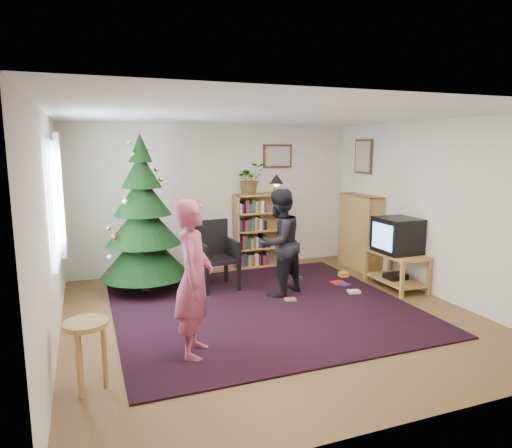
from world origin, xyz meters
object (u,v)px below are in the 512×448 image
object	(u,v)px
picture_back	(278,156)
bookshelf_right	(360,231)
stool	(86,337)
picture_right	(364,157)
potted_plant	(250,179)
armchair	(215,252)
bookshelf_back	(261,229)
person_standing	(194,279)
christmas_tree	(144,227)
table_lamp	(277,180)
tv_stand	(396,267)
person_by_chair	(279,243)
crt_tv	(398,235)

from	to	relation	value
picture_back	bookshelf_right	bearing A→B (deg)	-37.76
picture_back	stool	distance (m)	5.11
picture_right	potted_plant	size ratio (longest dim) A/B	1.10
bookshelf_right	potted_plant	world-z (taller)	potted_plant
armchair	stool	world-z (taller)	armchair
picture_right	bookshelf_right	world-z (taller)	picture_right
bookshelf_back	person_standing	bearing A→B (deg)	-122.13
bookshelf_back	bookshelf_right	bearing A→B (deg)	-26.69
armchair	christmas_tree	bearing A→B (deg)	165.30
picture_back	table_lamp	world-z (taller)	picture_back
picture_back	person_standing	distance (m)	4.12
picture_back	table_lamp	distance (m)	0.45
picture_back	tv_stand	bearing A→B (deg)	-62.76
potted_plant	bookshelf_back	bearing A→B (deg)	0.00
picture_right	bookshelf_back	xyz separation A→B (m)	(-1.70, 0.59, -1.29)
picture_right	stool	size ratio (longest dim) A/B	0.93
person_standing	table_lamp	distance (m)	3.87
stool	person_by_chair	world-z (taller)	person_by_chair
person_by_chair	bookshelf_right	bearing A→B (deg)	176.27
christmas_tree	tv_stand	xyz separation A→B (m)	(3.58, -1.16, -0.64)
person_by_chair	table_lamp	xyz separation A→B (m)	(0.66, 1.64, 0.76)
bookshelf_back	stool	distance (m)	4.55
picture_back	crt_tv	bearing A→B (deg)	-62.82
armchair	stool	distance (m)	3.10
person_standing	tv_stand	bearing A→B (deg)	-49.69
bookshelf_right	person_by_chair	bearing A→B (deg)	113.88
picture_back	potted_plant	xyz separation A→B (m)	(-0.58, -0.14, -0.38)
bookshelf_right	person_by_chair	world-z (taller)	person_by_chair
picture_right	table_lamp	distance (m)	1.58
person_standing	crt_tv	bearing A→B (deg)	-49.67
picture_right	armchair	distance (m)	3.17
armchair	potted_plant	world-z (taller)	potted_plant
picture_back	armchair	xyz separation A→B (m)	(-1.50, -1.09, -1.40)
picture_back	person_by_chair	distance (m)	2.25
crt_tv	table_lamp	distance (m)	2.37
crt_tv	christmas_tree	bearing A→B (deg)	162.11
christmas_tree	bookshelf_right	size ratio (longest dim) A/B	1.78
armchair	table_lamp	distance (m)	1.97
christmas_tree	tv_stand	world-z (taller)	christmas_tree
christmas_tree	picture_back	bearing A→B (deg)	20.17
bookshelf_back	potted_plant	size ratio (longest dim) A/B	2.38
picture_right	christmas_tree	world-z (taller)	christmas_tree
crt_tv	person_by_chair	distance (m)	1.83
picture_back	crt_tv	world-z (taller)	picture_back
picture_right	crt_tv	xyz separation A→B (m)	(-0.26, -1.35, -1.14)
bookshelf_right	person_standing	xyz separation A→B (m)	(-3.50, -2.29, 0.15)
crt_tv	potted_plant	xyz separation A→B (m)	(-1.64, 1.94, 0.76)
tv_stand	person_standing	bearing A→B (deg)	-161.39
bookshelf_right	crt_tv	distance (m)	1.17
picture_right	armchair	xyz separation A→B (m)	(-2.82, -0.36, -1.40)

